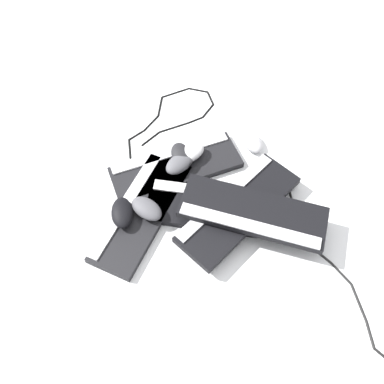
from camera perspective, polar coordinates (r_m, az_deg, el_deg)
ground_plane at (r=1.36m, az=-0.32°, el=-4.17°), size 3.20×3.20×0.00m
keyboard_0 at (r=1.37m, az=-6.79°, el=-2.60°), size 0.46×0.32×0.03m
keyboard_1 at (r=1.37m, az=3.11°, el=-2.25°), size 0.40×0.43×0.03m
keyboard_2 at (r=1.46m, az=-2.19°, el=3.40°), size 0.46×0.28×0.03m
keyboard_3 at (r=1.34m, az=6.18°, el=-2.17°), size 0.45×0.20×0.03m
keyboard_4 at (r=1.30m, az=8.08°, el=-2.77°), size 0.37×0.45×0.03m
mouse_0 at (r=1.53m, az=7.94°, el=6.74°), size 0.09×0.12×0.04m
mouse_1 at (r=1.44m, az=-1.39°, el=4.89°), size 0.10×0.13×0.04m
mouse_2 at (r=1.34m, az=-9.32°, el=-2.73°), size 0.11×0.13×0.04m
mouse_3 at (r=1.42m, az=-1.65°, el=3.89°), size 0.12×0.08×0.04m
mouse_4 at (r=1.33m, az=-6.06°, el=-2.21°), size 0.09×0.12×0.04m
mouse_5 at (r=1.45m, az=-0.27°, el=5.22°), size 0.11×0.07×0.04m
cable_0 at (r=1.62m, az=-2.79°, el=10.07°), size 0.43×0.19×0.01m
cable_1 at (r=1.35m, az=18.33°, el=-10.15°), size 0.34×0.66×0.01m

